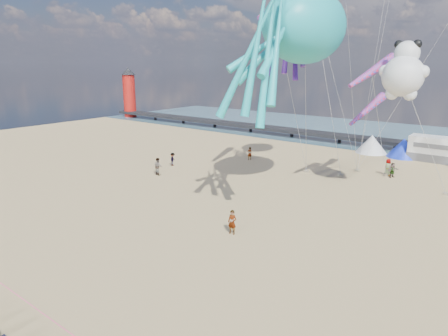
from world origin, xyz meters
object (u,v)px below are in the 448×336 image
motorhome_0 (439,150)px  beachgoer_4 (392,170)px  sandbag_b (341,175)px  windsock_left (274,7)px  kite_panda (403,76)px  beachgoer_5 (250,153)px  tent_blue (404,148)px  beachgoer_2 (173,159)px  windsock_mid (372,72)px  kite_octopus_teal (305,26)px  sandbag_e (357,170)px  sandbag_d (386,175)px  sandbag_c (446,194)px  tent_white (372,144)px  beachgoer_1 (158,166)px  windsock_right (367,110)px  standing_person (232,222)px  kite_octopus_purple (316,19)px  lighthouse (129,96)px  sandbag_a (306,171)px  beachgoer_0 (388,167)px

motorhome_0 → beachgoer_4: 10.72m
sandbag_b → windsock_left: 18.37m
sandbag_b → kite_panda: (6.35, -4.99, 10.46)m
beachgoer_5 → kite_panda: kite_panda is taller
tent_blue → beachgoer_2: (-19.93, -21.00, -0.44)m
motorhome_0 → windsock_mid: (-3.02, -17.89, 9.35)m
beachgoer_4 → kite_octopus_teal: kite_octopus_teal is taller
tent_blue → sandbag_e: tent_blue is taller
motorhome_0 → sandbag_d: (-3.06, -10.27, -1.39)m
kite_panda → windsock_left: 12.26m
beachgoer_4 → beachgoer_5: size_ratio=0.96×
sandbag_c → kite_panda: size_ratio=0.09×
motorhome_0 → windsock_left: (-10.94, -20.93, 14.77)m
motorhome_0 → beachgoer_5: (-18.48, -13.20, -0.69)m
sandbag_d → sandbag_e: bearing=-178.3°
beachgoer_5 → tent_white: bearing=170.0°
sandbag_c → windsock_mid: 13.19m
beachgoer_2 → beachgoer_5: size_ratio=0.94×
beachgoer_1 → sandbag_d: beachgoer_1 is taller
beachgoer_4 → windsock_right: windsock_right is taller
standing_person → kite_octopus_purple: bearing=90.3°
tent_blue → sandbag_e: 10.62m
sandbag_c → kite_panda: 12.07m
sandbag_e → sandbag_d: bearing=1.7°
tent_blue → sandbag_b: size_ratio=8.00×
motorhome_0 → beachgoer_2: motorhome_0 is taller
motorhome_0 → kite_octopus_teal: kite_octopus_teal is taller
beachgoer_1 → sandbag_d: (19.33, 14.47, -0.82)m
beachgoer_5 → kite_octopus_purple: 17.14m
sandbag_c → beachgoer_2: bearing=-164.4°
lighthouse → windsock_right: windsock_right is taller
sandbag_a → kite_panda: bearing=-22.6°
sandbag_d → windsock_mid: (0.04, -7.62, 10.74)m
beachgoer_1 → kite_octopus_teal: bearing=-161.1°
windsock_mid → sandbag_b: bearing=152.4°
beachgoer_1 → sandbag_a: (12.05, 10.63, -0.82)m
beachgoer_1 → sandbag_e: beachgoer_1 is taller
motorhome_0 → sandbag_e: size_ratio=13.20×
sandbag_b → kite_octopus_teal: size_ratio=0.04×
windsock_mid → beachgoer_4: bearing=108.6°
kite_octopus_purple → kite_panda: size_ratio=1.79×
lighthouse → windsock_mid: windsock_mid is taller
motorhome_0 → tent_blue: size_ratio=1.65×
tent_blue → sandbag_c: tent_blue is taller
windsock_right → tent_blue: bearing=104.7°
beachgoer_0 → sandbag_e: size_ratio=3.55×
beachgoer_0 → sandbag_d: size_ratio=3.55×
kite_octopus_purple → windsock_right: 10.24m
sandbag_c → windsock_left: bearing=-151.9°
beachgoer_2 → windsock_right: windsock_right is taller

